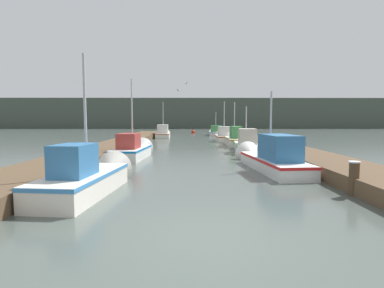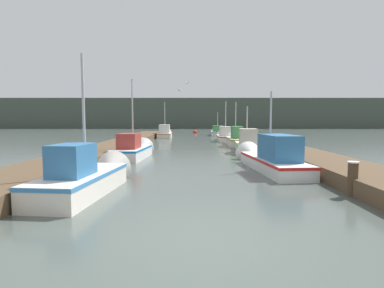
{
  "view_description": "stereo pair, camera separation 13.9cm",
  "coord_description": "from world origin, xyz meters",
  "px_view_note": "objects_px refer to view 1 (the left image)",
  "views": [
    {
      "loc": [
        -0.32,
        -5.34,
        2.2
      ],
      "look_at": [
        -0.14,
        13.19,
        0.63
      ],
      "focal_mm": 28.0,
      "sensor_mm": 36.0,
      "label": 1
    },
    {
      "loc": [
        -0.18,
        -5.34,
        2.2
      ],
      "look_at": [
        -0.14,
        13.19,
        0.63
      ],
      "focal_mm": 28.0,
      "sensor_mm": 36.0,
      "label": 2
    }
  ],
  "objects_px": {
    "mooring_piling_0": "(354,178)",
    "mooring_piling_1": "(162,130)",
    "fishing_boat_2": "(133,150)",
    "fishing_boat_3": "(246,144)",
    "channel_buoy": "(193,132)",
    "fishing_boat_1": "(268,157)",
    "seagull_lead": "(179,90)",
    "fishing_boat_7": "(216,132)",
    "fishing_boat_4": "(234,139)",
    "seagull_1": "(186,83)",
    "fishing_boat_6": "(163,133)",
    "fishing_boat_0": "(89,176)",
    "fishing_boat_5": "(224,136)"
  },
  "relations": [
    {
      "from": "fishing_boat_7",
      "to": "mooring_piling_1",
      "type": "distance_m",
      "value": 9.23
    },
    {
      "from": "fishing_boat_1",
      "to": "fishing_boat_7",
      "type": "distance_m",
      "value": 27.18
    },
    {
      "from": "channel_buoy",
      "to": "seagull_1",
      "type": "xyz_separation_m",
      "value": [
        -0.92,
        -19.67,
        5.1
      ]
    },
    {
      "from": "channel_buoy",
      "to": "seagull_1",
      "type": "relative_size",
      "value": 2.14
    },
    {
      "from": "fishing_boat_2",
      "to": "seagull_1",
      "type": "height_order",
      "value": "seagull_1"
    },
    {
      "from": "seagull_lead",
      "to": "fishing_boat_7",
      "type": "bearing_deg",
      "value": 9.34
    },
    {
      "from": "mooring_piling_1",
      "to": "channel_buoy",
      "type": "relative_size",
      "value": 0.87
    },
    {
      "from": "fishing_boat_2",
      "to": "fishing_boat_7",
      "type": "distance_m",
      "value": 24.44
    },
    {
      "from": "fishing_boat_1",
      "to": "seagull_lead",
      "type": "distance_m",
      "value": 12.68
    },
    {
      "from": "fishing_boat_0",
      "to": "fishing_boat_5",
      "type": "bearing_deg",
      "value": 78.5
    },
    {
      "from": "fishing_boat_6",
      "to": "fishing_boat_1",
      "type": "bearing_deg",
      "value": -75.49
    },
    {
      "from": "seagull_lead",
      "to": "mooring_piling_0",
      "type": "bearing_deg",
      "value": -136.04
    },
    {
      "from": "seagull_lead",
      "to": "fishing_boat_5",
      "type": "bearing_deg",
      "value": -12.7
    },
    {
      "from": "mooring_piling_0",
      "to": "mooring_piling_1",
      "type": "height_order",
      "value": "mooring_piling_0"
    },
    {
      "from": "channel_buoy",
      "to": "seagull_lead",
      "type": "relative_size",
      "value": 2.04
    },
    {
      "from": "fishing_boat_7",
      "to": "channel_buoy",
      "type": "bearing_deg",
      "value": 121.03
    },
    {
      "from": "fishing_boat_5",
      "to": "mooring_piling_1",
      "type": "relative_size",
      "value": 4.99
    },
    {
      "from": "fishing_boat_2",
      "to": "fishing_boat_6",
      "type": "xyz_separation_m",
      "value": [
        0.06,
        18.94,
        0.03
      ]
    },
    {
      "from": "fishing_boat_4",
      "to": "fishing_boat_5",
      "type": "relative_size",
      "value": 1.16
    },
    {
      "from": "fishing_boat_2",
      "to": "channel_buoy",
      "type": "relative_size",
      "value": 4.3
    },
    {
      "from": "fishing_boat_7",
      "to": "fishing_boat_6",
      "type": "bearing_deg",
      "value": -143.5
    },
    {
      "from": "fishing_boat_3",
      "to": "fishing_boat_4",
      "type": "bearing_deg",
      "value": 97.36
    },
    {
      "from": "mooring_piling_0",
      "to": "seagull_lead",
      "type": "relative_size",
      "value": 1.81
    },
    {
      "from": "fishing_boat_7",
      "to": "mooring_piling_0",
      "type": "height_order",
      "value": "fishing_boat_7"
    },
    {
      "from": "fishing_boat_1",
      "to": "fishing_boat_3",
      "type": "height_order",
      "value": "fishing_boat_1"
    },
    {
      "from": "fishing_boat_1",
      "to": "fishing_boat_3",
      "type": "bearing_deg",
      "value": 81.78
    },
    {
      "from": "fishing_boat_2",
      "to": "mooring_piling_0",
      "type": "bearing_deg",
      "value": -43.17
    },
    {
      "from": "channel_buoy",
      "to": "seagull_lead",
      "type": "distance_m",
      "value": 21.86
    },
    {
      "from": "fishing_boat_3",
      "to": "fishing_boat_5",
      "type": "bearing_deg",
      "value": 97.99
    },
    {
      "from": "fishing_boat_0",
      "to": "fishing_boat_5",
      "type": "xyz_separation_m",
      "value": [
        6.52,
        21.16,
        -0.02
      ]
    },
    {
      "from": "mooring_piling_0",
      "to": "seagull_1",
      "type": "distance_m",
      "value": 19.05
    },
    {
      "from": "mooring_piling_1",
      "to": "channel_buoy",
      "type": "xyz_separation_m",
      "value": [
        4.75,
        0.36,
        -0.32
      ]
    },
    {
      "from": "fishing_boat_0",
      "to": "fishing_boat_7",
      "type": "distance_m",
      "value": 32.18
    },
    {
      "from": "fishing_boat_4",
      "to": "mooring_piling_0",
      "type": "relative_size",
      "value": 5.68
    },
    {
      "from": "fishing_boat_0",
      "to": "fishing_boat_2",
      "type": "bearing_deg",
      "value": 96.62
    },
    {
      "from": "seagull_1",
      "to": "fishing_boat_6",
      "type": "bearing_deg",
      "value": 162.19
    },
    {
      "from": "fishing_boat_4",
      "to": "seagull_1",
      "type": "distance_m",
      "value": 6.39
    },
    {
      "from": "fishing_boat_2",
      "to": "channel_buoy",
      "type": "bearing_deg",
      "value": 86.48
    },
    {
      "from": "fishing_boat_7",
      "to": "seagull_lead",
      "type": "distance_m",
      "value": 17.06
    },
    {
      "from": "fishing_boat_2",
      "to": "fishing_boat_3",
      "type": "bearing_deg",
      "value": 31.02
    },
    {
      "from": "fishing_boat_3",
      "to": "seagull_1",
      "type": "distance_m",
      "value": 8.51
    },
    {
      "from": "fishing_boat_0",
      "to": "mooring_piling_0",
      "type": "bearing_deg",
      "value": 1.94
    },
    {
      "from": "seagull_1",
      "to": "fishing_boat_7",
      "type": "bearing_deg",
      "value": 130.8
    },
    {
      "from": "fishing_boat_2",
      "to": "fishing_boat_5",
      "type": "distance_m",
      "value": 14.74
    },
    {
      "from": "fishing_boat_3",
      "to": "fishing_boat_7",
      "type": "distance_m",
      "value": 19.88
    },
    {
      "from": "mooring_piling_0",
      "to": "channel_buoy",
      "type": "bearing_deg",
      "value": 96.26
    },
    {
      "from": "fishing_boat_0",
      "to": "fishing_boat_1",
      "type": "bearing_deg",
      "value": 39.0
    },
    {
      "from": "fishing_boat_1",
      "to": "fishing_boat_2",
      "type": "height_order",
      "value": "fishing_boat_2"
    },
    {
      "from": "fishing_boat_2",
      "to": "fishing_boat_5",
      "type": "height_order",
      "value": "fishing_boat_2"
    },
    {
      "from": "fishing_boat_0",
      "to": "channel_buoy",
      "type": "xyz_separation_m",
      "value": [
        3.65,
        36.91,
        -0.3
      ]
    }
  ]
}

